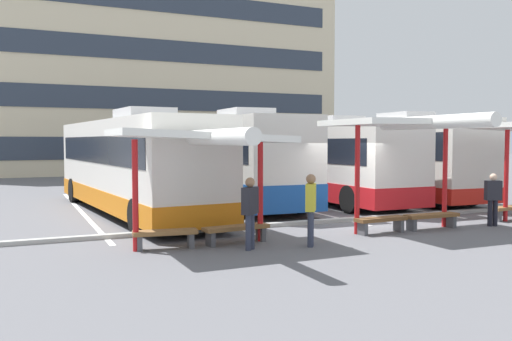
# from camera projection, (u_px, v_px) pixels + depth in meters

# --- Properties ---
(ground_plane) EXTENTS (160.00, 160.00, 0.00)m
(ground_plane) POSITION_uv_depth(u_px,v_px,m) (356.00, 222.00, 17.05)
(ground_plane) COLOR slate
(terminal_building) EXTENTS (32.41, 13.69, 21.47)m
(terminal_building) POSITION_uv_depth(u_px,v_px,m) (135.00, 64.00, 47.35)
(terminal_building) COLOR beige
(terminal_building) RESTS_ON ground
(coach_bus_0) EXTENTS (3.63, 12.44, 3.63)m
(coach_bus_0) POSITION_uv_depth(u_px,v_px,m) (132.00, 165.00, 19.17)
(coach_bus_0) COLOR silver
(coach_bus_0) RESTS_ON ground
(coach_bus_1) EXTENTS (2.88, 10.59, 3.78)m
(coach_bus_1) POSITION_uv_depth(u_px,v_px,m) (234.00, 161.00, 21.85)
(coach_bus_1) COLOR silver
(coach_bus_1) RESTS_ON ground
(coach_bus_2) EXTENTS (2.63, 12.04, 3.57)m
(coach_bus_2) POSITION_uv_depth(u_px,v_px,m) (315.00, 162.00, 23.58)
(coach_bus_2) COLOR silver
(coach_bus_2) RESTS_ON ground
(coach_bus_3) EXTENTS (3.09, 11.83, 3.80)m
(coach_bus_3) POSITION_uv_depth(u_px,v_px,m) (385.00, 158.00, 24.87)
(coach_bus_3) COLOR silver
(coach_bus_3) RESTS_ON ground
(lane_stripe_0) EXTENTS (0.16, 14.00, 0.01)m
(lane_stripe_0) POSITION_uv_depth(u_px,v_px,m) (81.00, 212.00, 19.60)
(lane_stripe_0) COLOR white
(lane_stripe_0) RESTS_ON ground
(lane_stripe_1) EXTENTS (0.16, 14.00, 0.01)m
(lane_stripe_1) POSITION_uv_depth(u_px,v_px,m) (183.00, 206.00, 21.15)
(lane_stripe_1) COLOR white
(lane_stripe_1) RESTS_ON ground
(lane_stripe_2) EXTENTS (0.16, 14.00, 0.01)m
(lane_stripe_2) POSITION_uv_depth(u_px,v_px,m) (271.00, 202.00, 22.70)
(lane_stripe_2) COLOR white
(lane_stripe_2) RESTS_ON ground
(lane_stripe_3) EXTENTS (0.16, 14.00, 0.01)m
(lane_stripe_3) POSITION_uv_depth(u_px,v_px,m) (347.00, 198.00, 24.26)
(lane_stripe_3) COLOR white
(lane_stripe_3) RESTS_ON ground
(lane_stripe_4) EXTENTS (0.16, 14.00, 0.01)m
(lane_stripe_4) POSITION_uv_depth(u_px,v_px,m) (415.00, 195.00, 25.81)
(lane_stripe_4) COLOR white
(lane_stripe_4) RESTS_ON ground
(waiting_shelter_0) EXTENTS (4.19, 4.43, 2.84)m
(waiting_shelter_0) POSITION_uv_depth(u_px,v_px,m) (204.00, 139.00, 12.83)
(waiting_shelter_0) COLOR red
(waiting_shelter_0) RESTS_ON ground
(bench_0) EXTENTS (1.56, 0.61, 0.45)m
(bench_0) POSITION_uv_depth(u_px,v_px,m) (165.00, 235.00, 12.80)
(bench_0) COLOR brown
(bench_0) RESTS_ON ground
(bench_1) EXTENTS (1.77, 0.62, 0.45)m
(bench_1) POSITION_uv_depth(u_px,v_px,m) (236.00, 230.00, 13.50)
(bench_1) COLOR brown
(bench_1) RESTS_ON ground
(waiting_shelter_1) EXTENTS (4.13, 4.57, 3.24)m
(waiting_shelter_1) POSITION_uv_depth(u_px,v_px,m) (410.00, 125.00, 15.13)
(waiting_shelter_1) COLOR red
(waiting_shelter_1) RESTS_ON ground
(bench_2) EXTENTS (1.57, 0.48, 0.45)m
(bench_2) POSITION_uv_depth(u_px,v_px,m) (381.00, 222.00, 14.97)
(bench_2) COLOR brown
(bench_2) RESTS_ON ground
(bench_3) EXTENTS (1.76, 0.44, 0.45)m
(bench_3) POSITION_uv_depth(u_px,v_px,m) (432.00, 218.00, 15.70)
(bench_3) COLOR brown
(bench_3) RESTS_ON ground
(platform_kerb) EXTENTS (44.00, 0.24, 0.12)m
(platform_kerb) POSITION_uv_depth(u_px,v_px,m) (351.00, 219.00, 17.27)
(platform_kerb) COLOR #ADADA8
(platform_kerb) RESTS_ON ground
(waiting_passenger_0) EXTENTS (0.51, 0.37, 1.59)m
(waiting_passenger_0) POSITION_uv_depth(u_px,v_px,m) (493.00, 196.00, 16.22)
(waiting_passenger_0) COLOR black
(waiting_passenger_0) RESTS_ON ground
(waiting_passenger_1) EXTENTS (0.52, 0.49, 1.71)m
(waiting_passenger_1) POSITION_uv_depth(u_px,v_px,m) (250.00, 208.00, 12.68)
(waiting_passenger_1) COLOR #33384C
(waiting_passenger_1) RESTS_ON ground
(waiting_passenger_2) EXTENTS (0.47, 0.54, 1.77)m
(waiting_passenger_2) POSITION_uv_depth(u_px,v_px,m) (311.00, 204.00, 13.08)
(waiting_passenger_2) COLOR #33384C
(waiting_passenger_2) RESTS_ON ground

